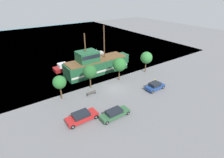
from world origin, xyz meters
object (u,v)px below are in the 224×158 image
Objects in this scene: pirate_ship at (96,64)px; parked_car_curb_mid at (115,113)px; fire_hydrant at (155,81)px; parked_car_curb_front at (82,117)px; parked_car_curb_rear at (155,86)px; moored_boat_outer at (64,67)px; moored_boat_dockside at (95,54)px; bench_promenade_east at (91,93)px.

pirate_ship is 17.83m from parked_car_curb_mid.
parked_car_curb_front is at bearing -172.82° from fire_hydrant.
parked_car_curb_rear is at bearing 11.49° from parked_car_curb_mid.
moored_boat_outer is at bearing 89.17° from parked_car_curb_mid.
moored_boat_dockside is 30.48m from parked_car_curb_mid.
pirate_ship is 4.10× the size of parked_car_curb_rear.
moored_boat_outer is (-12.24, -5.32, 0.12)m from moored_boat_dockside.
fire_hydrant is at bearing 7.18° from parked_car_curb_front.
moored_boat_outer reaches higher than parked_car_curb_rear.
moored_boat_dockside is 1.09× the size of parked_car_curb_front.
parked_car_curb_mid is 6.50× the size of fire_hydrant.
pirate_ship reaches higher than parked_car_curb_front.
parked_car_curb_rear reaches higher than parked_car_curb_mid.
moored_boat_dockside is 30.85m from parked_car_curb_front.
fire_hydrant is (2.31, 2.14, -0.34)m from parked_car_curb_rear.
parked_car_curb_mid is (4.66, -2.18, -0.08)m from parked_car_curb_front.
parked_car_curb_front is 16.49m from parked_car_curb_rear.
parked_car_curb_rear is (11.50, -20.04, 0.06)m from moored_boat_outer.
bench_promenade_east is at bearing -122.00° from moored_boat_dockside.
moored_boat_dockside is 13.35m from moored_boat_outer.
moored_boat_outer is 23.11m from parked_car_curb_rear.
parked_car_curb_front is (-4.98, -20.27, 0.07)m from moored_boat_outer.
moored_boat_outer is 2.86× the size of bench_promenade_east.
parked_car_curb_rear is (5.50, -14.20, -1.39)m from pirate_ship.
pirate_ship reaches higher than parked_car_curb_rear.
fire_hydrant is at bearing 42.78° from parked_car_curb_rear.
moored_boat_outer is 14.46m from bench_promenade_east.
parked_car_curb_rear is at bearing 0.80° from parked_car_curb_front.
parked_car_curb_rear is 12.90m from bench_promenade_east.
moored_boat_outer is (-6.00, 5.85, -1.45)m from pirate_ship.
moored_boat_outer is at bearing 76.19° from parked_car_curb_front.
parked_car_curb_front reaches higher than parked_car_curb_mid.
parked_car_curb_mid is (-12.56, -27.77, 0.11)m from moored_boat_dockside.
fire_hydrant is at bearing 17.82° from parked_car_curb_mid.
moored_boat_outer is 6.82× the size of fire_hydrant.
parked_car_curb_rear reaches higher than fire_hydrant.
bench_promenade_east is (0.20, 7.99, -0.23)m from parked_car_curb_mid.
parked_car_curb_rear is 2.25× the size of bench_promenade_east.
moored_boat_outer is at bearing 135.77° from pirate_ship.
moored_boat_dockside is at bearing 58.00° from bench_promenade_east.
bench_promenade_east reaches higher than fire_hydrant.
pirate_ship reaches higher than moored_boat_dockside.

